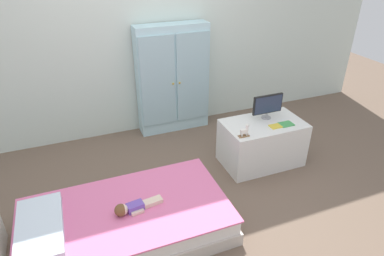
{
  "coord_description": "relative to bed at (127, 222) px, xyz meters",
  "views": [
    {
      "loc": [
        -0.82,
        -2.2,
        2.09
      ],
      "look_at": [
        0.18,
        0.38,
        0.55
      ],
      "focal_mm": 31.36,
      "sensor_mm": 36.0,
      "label": 1
    }
  ],
  "objects": [
    {
      "name": "bed",
      "position": [
        0.0,
        0.0,
        0.0
      ],
      "size": [
        1.63,
        0.91,
        0.25
      ],
      "color": "beige",
      "rests_on": "ground_plane"
    },
    {
      "name": "rocking_horse_toy",
      "position": [
        1.23,
        0.33,
        0.41
      ],
      "size": [
        0.11,
        0.04,
        0.13
      ],
      "color": "#8E6642",
      "rests_on": "tv_stand"
    },
    {
      "name": "tv_stand",
      "position": [
        1.55,
        0.5,
        0.11
      ],
      "size": [
        0.82,
        0.5,
        0.48
      ],
      "primitive_type": "cube",
      "color": "silver",
      "rests_on": "ground_plane"
    },
    {
      "name": "book_yellow",
      "position": [
        1.61,
        0.39,
        0.36
      ],
      "size": [
        0.12,
        0.09,
        0.01
      ],
      "primitive_type": "cube",
      "color": "gold",
      "rests_on": "tv_stand"
    },
    {
      "name": "book_green",
      "position": [
        1.74,
        0.39,
        0.36
      ],
      "size": [
        0.14,
        0.11,
        0.01
      ],
      "primitive_type": "cube",
      "color": "#429E51",
      "rests_on": "tv_stand"
    },
    {
      "name": "ground_plane",
      "position": [
        0.59,
        0.15,
        -0.13
      ],
      "size": [
        10.0,
        10.0,
        0.02
      ],
      "primitive_type": "cube",
      "color": "brown"
    },
    {
      "name": "wardrobe",
      "position": [
        0.93,
        1.57,
        0.53
      ],
      "size": [
        0.86,
        0.26,
        1.3
      ],
      "color": "silver",
      "rests_on": "ground_plane"
    },
    {
      "name": "back_wall",
      "position": [
        0.59,
        1.73,
        1.23
      ],
      "size": [
        6.4,
        0.05,
        2.7
      ],
      "primitive_type": "cube",
      "color": "silver",
      "rests_on": "ground_plane"
    },
    {
      "name": "doll",
      "position": [
        0.03,
        -0.03,
        0.17
      ],
      "size": [
        0.39,
        0.14,
        0.1
      ],
      "color": "#6B4CB2",
      "rests_on": "bed"
    },
    {
      "name": "pillow",
      "position": [
        -0.62,
        -0.0,
        0.16
      ],
      "size": [
        0.32,
        0.65,
        0.07
      ],
      "primitive_type": "cube",
      "color": "silver",
      "rests_on": "bed"
    },
    {
      "name": "tv_monitor",
      "position": [
        1.63,
        0.58,
        0.5
      ],
      "size": [
        0.33,
        0.1,
        0.26
      ],
      "color": "#99999E",
      "rests_on": "tv_stand"
    }
  ]
}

